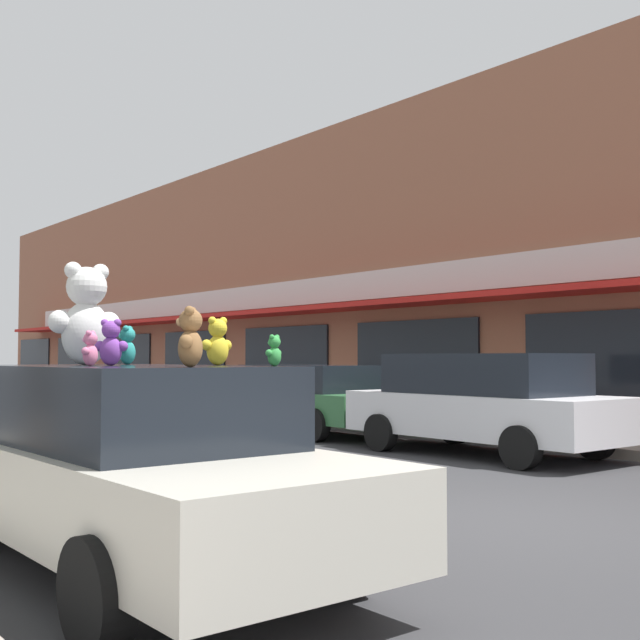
% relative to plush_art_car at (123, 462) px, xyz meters
% --- Properties ---
extents(ground_plane, '(260.00, 260.00, 0.00)m').
position_rel_plush_art_car_xyz_m(ground_plane, '(3.59, -0.63, -0.77)').
color(ground_plane, '#333335').
extents(storefront_row, '(17.15, 41.03, 7.71)m').
position_rel_plush_art_car_xyz_m(storefront_row, '(18.74, 15.37, 3.08)').
color(storefront_row, '#9E6047').
rests_on(storefront_row, ground_plane).
extents(plush_art_car, '(1.89, 4.80, 1.47)m').
position_rel_plush_art_car_xyz_m(plush_art_car, '(0.00, 0.00, 0.00)').
color(plush_art_car, beige).
rests_on(plush_art_car, ground_plane).
extents(teddy_bear_giant, '(0.58, 0.36, 0.79)m').
position_rel_plush_art_car_xyz_m(teddy_bear_giant, '(-0.12, 0.45, 1.09)').
color(teddy_bear_giant, white).
rests_on(teddy_bear_giant, plush_art_car).
extents(teddy_bear_pink, '(0.17, 0.17, 0.25)m').
position_rel_plush_art_car_xyz_m(teddy_bear_pink, '(-0.35, -0.20, 0.82)').
color(teddy_bear_pink, pink).
rests_on(teddy_bear_pink, plush_art_car).
extents(teddy_bear_teal, '(0.22, 0.22, 0.33)m').
position_rel_plush_art_car_xyz_m(teddy_bear_teal, '(0.38, 0.77, 0.86)').
color(teddy_bear_teal, teal).
rests_on(teddy_bear_teal, plush_art_car).
extents(teddy_bear_purple, '(0.24, 0.23, 0.34)m').
position_rel_plush_art_car_xyz_m(teddy_bear_purple, '(-0.10, 0.02, 0.87)').
color(teddy_bear_purple, purple).
rests_on(teddy_bear_purple, plush_art_car).
extents(teddy_bear_yellow, '(0.27, 0.17, 0.37)m').
position_rel_plush_art_car_xyz_m(teddy_bear_yellow, '(0.63, -0.28, 0.88)').
color(teddy_bear_yellow, yellow).
rests_on(teddy_bear_yellow, plush_art_car).
extents(teddy_bear_green, '(0.16, 0.12, 0.22)m').
position_rel_plush_art_car_xyz_m(teddy_bear_green, '(0.61, -1.05, 0.81)').
color(teddy_bear_green, green).
rests_on(teddy_bear_green, plush_art_car).
extents(teddy_bear_brown, '(0.24, 0.27, 0.38)m').
position_rel_plush_art_car_xyz_m(teddy_bear_brown, '(-0.11, -1.17, 0.89)').
color(teddy_bear_brown, olive).
rests_on(teddy_bear_brown, plush_art_car).
extents(parked_car_far_center, '(1.99, 4.51, 1.59)m').
position_rel_plush_art_car_xyz_m(parked_car_far_center, '(7.32, 2.75, 0.07)').
color(parked_car_far_center, silver).
rests_on(parked_car_far_center, ground_plane).
extents(parked_car_far_right, '(1.85, 4.28, 1.38)m').
position_rel_plush_art_car_xyz_m(parked_car_far_right, '(7.32, 7.28, -0.02)').
color(parked_car_far_right, '#336B3D').
rests_on(parked_car_far_right, ground_plane).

